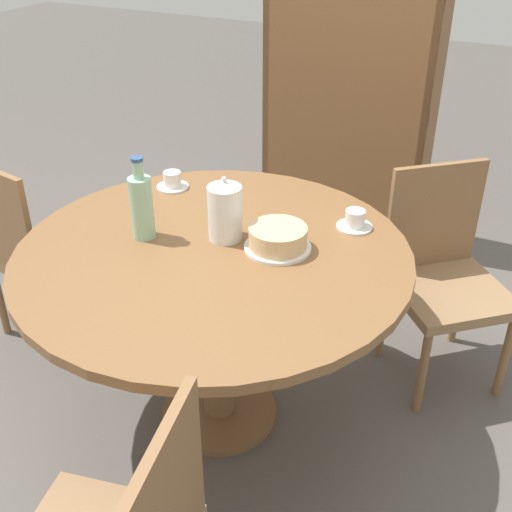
# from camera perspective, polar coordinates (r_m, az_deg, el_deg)

# --- Properties ---
(ground_plane) EXTENTS (14.00, 14.00, 0.00)m
(ground_plane) POSITION_cam_1_polar(r_m,az_deg,el_deg) (2.62, -3.27, -13.78)
(ground_plane) COLOR #56514C
(dining_table) EXTENTS (1.34, 1.34, 0.75)m
(dining_table) POSITION_cam_1_polar(r_m,az_deg,el_deg) (2.22, -3.76, -2.06)
(dining_table) COLOR brown
(dining_table) RESTS_ON ground_plane
(chair_a) EXTENTS (0.59, 0.59, 0.88)m
(chair_a) POSITION_cam_1_polar(r_m,az_deg,el_deg) (2.67, 16.33, -1.47)
(chair_a) COLOR olive
(chair_a) RESTS_ON ground_plane
(chair_b) EXTENTS (0.49, 0.49, 0.88)m
(chair_b) POSITION_cam_1_polar(r_m,az_deg,el_deg) (2.89, -19.02, 0.72)
(chair_b) COLOR olive
(chair_b) RESTS_ON ground_plane
(bookshelf) EXTENTS (0.91, 0.28, 1.65)m
(bookshelf) POSITION_cam_1_polar(r_m,az_deg,el_deg) (3.58, 8.16, 13.67)
(bookshelf) COLOR brown
(bookshelf) RESTS_ON ground_plane
(coffee_pot) EXTENTS (0.12, 0.12, 0.23)m
(coffee_pot) POSITION_cam_1_polar(r_m,az_deg,el_deg) (2.17, -2.74, 4.04)
(coffee_pot) COLOR white
(coffee_pot) RESTS_ON dining_table
(water_bottle) EXTENTS (0.08, 0.08, 0.29)m
(water_bottle) POSITION_cam_1_polar(r_m,az_deg,el_deg) (2.21, -10.13, 4.45)
(water_bottle) COLOR #99C6A3
(water_bottle) RESTS_ON dining_table
(cake_main) EXTENTS (0.23, 0.23, 0.08)m
(cake_main) POSITION_cam_1_polar(r_m,az_deg,el_deg) (2.14, 1.95, 1.54)
(cake_main) COLOR white
(cake_main) RESTS_ON dining_table
(cup_a) EXTENTS (0.13, 0.13, 0.07)m
(cup_a) POSITION_cam_1_polar(r_m,az_deg,el_deg) (2.30, 8.78, 3.11)
(cup_a) COLOR silver
(cup_a) RESTS_ON dining_table
(cup_b) EXTENTS (0.13, 0.13, 0.07)m
(cup_b) POSITION_cam_1_polar(r_m,az_deg,el_deg) (2.60, -7.44, 6.60)
(cup_b) COLOR silver
(cup_b) RESTS_ON dining_table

